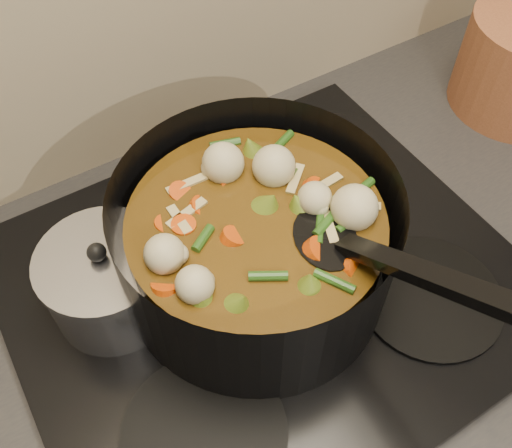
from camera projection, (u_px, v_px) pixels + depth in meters
counter at (262, 410)px, 1.10m from camera, size 2.64×0.64×0.91m
stovetop at (266, 283)px, 0.73m from camera, size 0.62×0.54×0.03m
stockpot at (257, 244)px, 0.67m from camera, size 0.34×0.44×0.24m
saucepan at (108, 282)px, 0.67m from camera, size 0.15×0.15×0.12m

